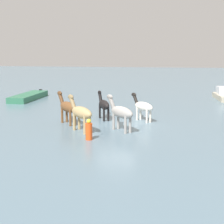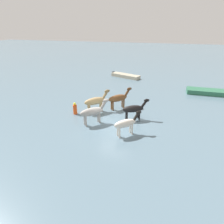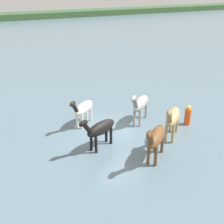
{
  "view_description": "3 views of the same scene",
  "coord_description": "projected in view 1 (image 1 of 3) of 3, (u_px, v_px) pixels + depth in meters",
  "views": [
    {
      "loc": [
        21.14,
        3.21,
        4.75
      ],
      "look_at": [
        -0.0,
        -0.3,
        0.8
      ],
      "focal_mm": 54.65,
      "sensor_mm": 36.0,
      "label": 1
    },
    {
      "loc": [
        -3.5,
        14.13,
        7.83
      ],
      "look_at": [
        0.18,
        0.14,
        1.1
      ],
      "focal_mm": 31.1,
      "sensor_mm": 36.0,
      "label": 2
    },
    {
      "loc": [
        -6.48,
        -12.86,
        7.54
      ],
      "look_at": [
        -0.0,
        0.59,
        0.93
      ],
      "focal_mm": 48.49,
      "sensor_mm": 36.0,
      "label": 3
    }
  ],
  "objects": [
    {
      "name": "horse_rear_stallion",
      "position": [
        68.0,
        107.0,
        21.83
      ],
      "size": [
        2.18,
        2.03,
        2.01
      ],
      "rotation": [
        0.0,
        0.0,
        3.88
      ],
      "color": "brown",
      "rests_on": "ground_plane"
    },
    {
      "name": "horse_mid_herd",
      "position": [
        121.0,
        112.0,
        19.94
      ],
      "size": [
        2.2,
        2.06,
        2.03
      ],
      "rotation": [
        0.0,
        0.0,
        3.88
      ],
      "color": "#9E9993",
      "rests_on": "ground_plane"
    },
    {
      "name": "ground_plane",
      "position": [
        117.0,
        124.0,
        21.89
      ],
      "size": [
        143.0,
        143.0,
        0.0
      ],
      "primitive_type": "plane",
      "color": "slate"
    },
    {
      "name": "boat_tender_starboard",
      "position": [
        29.0,
        97.0,
        32.8
      ],
      "size": [
        6.19,
        1.73,
        0.78
      ],
      "rotation": [
        0.0,
        0.0,
        6.27
      ],
      "color": "#2D6B4C",
      "rests_on": "ground_plane"
    },
    {
      "name": "horse_pinto_flank",
      "position": [
        143.0,
        106.0,
        22.7
      ],
      "size": [
        1.98,
        1.79,
        1.8
      ],
      "rotation": [
        0.0,
        0.0,
        3.86
      ],
      "color": "silver",
      "rests_on": "ground_plane"
    },
    {
      "name": "boat_dinghy_port",
      "position": [
        222.0,
        96.0,
        32.78
      ],
      "size": [
        4.33,
        1.48,
        1.32
      ],
      "rotation": [
        0.0,
        0.0,
        3.23
      ],
      "color": "#B7AD93",
      "rests_on": "ground_plane"
    },
    {
      "name": "horse_chestnut_trailing",
      "position": [
        104.0,
        105.0,
        23.3
      ],
      "size": [
        2.31,
        1.39,
        1.86
      ],
      "rotation": [
        0.0,
        0.0,
        3.59
      ],
      "color": "black",
      "rests_on": "ground_plane"
    },
    {
      "name": "horse_gray_outer",
      "position": [
        81.0,
        112.0,
        19.78
      ],
      "size": [
        2.19,
        2.13,
        2.05
      ],
      "rotation": [
        0.0,
        0.0,
        3.91
      ],
      "color": "tan",
      "rests_on": "ground_plane"
    },
    {
      "name": "buoy_channel_marker",
      "position": [
        89.0,
        130.0,
        18.06
      ],
      "size": [
        0.36,
        0.36,
        1.14
      ],
      "color": "#E54C19",
      "rests_on": "ground_plane"
    }
  ]
}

